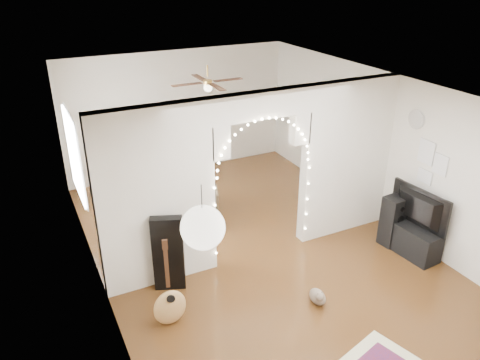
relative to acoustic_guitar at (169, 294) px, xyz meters
name	(u,v)px	position (x,y,z in m)	size (l,w,h in m)	color
floor	(259,251)	(1.86, 0.99, -0.48)	(7.50, 7.50, 0.00)	black
ceiling	(262,91)	(1.86, 0.99, 2.22)	(5.00, 7.50, 0.02)	white
wall_back	(178,113)	(1.86, 4.74, 0.87)	(5.00, 0.02, 2.70)	silver
wall_front	(462,336)	(1.86, -2.76, 0.87)	(5.00, 0.02, 2.70)	silver
wall_left	(95,212)	(-0.64, 0.99, 0.87)	(0.02, 7.50, 2.70)	silver
wall_right	(385,151)	(4.36, 0.99, 0.87)	(0.02, 7.50, 2.70)	silver
divider_wall	(260,173)	(1.86, 0.99, 0.94)	(5.00, 0.20, 2.70)	silver
fairy_lights	(264,168)	(1.86, 0.86, 1.07)	(1.64, 0.04, 1.60)	#FFEABF
window	(74,156)	(-0.61, 2.79, 1.02)	(0.04, 1.20, 1.40)	white
wall_clock	(417,119)	(4.34, 0.39, 1.62)	(0.31, 0.31, 0.03)	white
picture_frames	(430,163)	(4.34, -0.01, 1.02)	(0.02, 0.50, 0.70)	white
paper_lantern	(203,228)	(-0.04, -1.41, 1.77)	(0.40, 0.40, 0.40)	white
ceiling_fan	(208,82)	(1.86, 2.99, 1.92)	(1.10, 1.10, 0.30)	#B0873A
guitar_case	(168,253)	(0.25, 0.74, 0.10)	(0.45, 0.15, 1.17)	black
acoustic_guitar	(169,294)	(0.00, 0.00, 0.00)	(0.47, 0.25, 1.11)	#C1814D
tabby_cat	(318,297)	(1.97, -0.54, -0.36)	(0.30, 0.44, 0.30)	brown
floor_speaker	(393,221)	(3.97, 0.21, -0.05)	(0.37, 0.34, 0.87)	black
media_console	(409,239)	(4.06, -0.12, -0.23)	(0.40, 1.00, 0.50)	black
tv	(415,209)	(4.06, -0.12, 0.33)	(1.07, 0.14, 0.62)	black
bookcase	(145,151)	(1.00, 4.49, 0.22)	(1.36, 0.34, 1.40)	#C7B090
dining_table	(160,150)	(1.29, 4.43, 0.20)	(1.28, 0.92, 0.76)	brown
flower_vase	(159,143)	(1.29, 4.43, 0.37)	(0.18, 0.18, 0.19)	white
dining_chair_left	(193,215)	(1.19, 2.21, -0.25)	(0.51, 0.52, 0.47)	brown
dining_chair_right	(205,200)	(1.60, 2.65, -0.26)	(0.48, 0.50, 0.45)	brown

